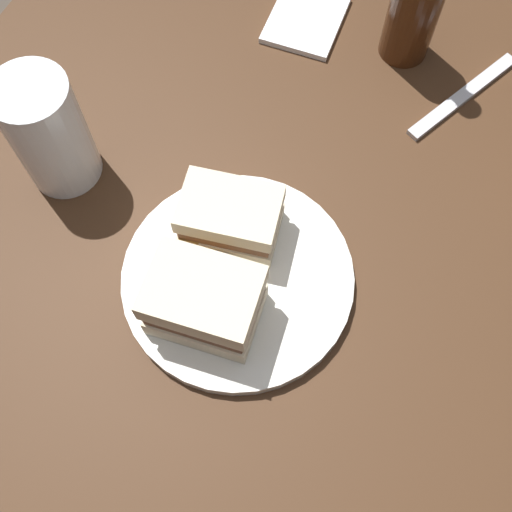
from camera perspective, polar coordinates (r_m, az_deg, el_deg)
The scene contains 13 objects.
ground_plane at distance 1.40m, azimuth 0.80°, elevation -12.72°, with size 6.00×6.00×0.00m, color #4C4238.
dining_table at distance 1.03m, azimuth 1.07°, elevation -8.57°, with size 1.26×0.93×0.77m, color #422816.
plate at distance 0.65m, azimuth -1.69°, elevation -2.10°, with size 0.24×0.24×0.02m, color silver.
sandwich_half_left at distance 0.63m, azimuth -2.49°, elevation 3.42°, with size 0.09×0.11×0.06m.
sandwich_half_right at distance 0.59m, azimuth -4.82°, elevation -4.20°, with size 0.09×0.11×0.07m.
potato_wedge_front at distance 0.64m, azimuth -5.40°, elevation -0.25°, with size 0.05×0.02×0.02m, color #B77F33.
potato_wedge_middle at distance 0.64m, azimuth -4.73°, elevation -0.56°, with size 0.05×0.02×0.02m, color #B77F33.
potato_wedge_back at distance 0.64m, azimuth -5.11°, elevation 0.49°, with size 0.04×0.02×0.02m, color #AD702D.
potato_wedge_left_edge at distance 0.64m, azimuth -3.59°, elevation 1.00°, with size 0.04×0.02×0.01m, color #AD702D.
potato_wedge_right_edge at distance 0.65m, azimuth -5.09°, elevation 2.03°, with size 0.05×0.02×0.02m, color #B77F33.
pint_glass at distance 0.70m, azimuth -18.49°, elevation 10.26°, with size 0.08×0.08×0.14m.
napkin at distance 0.85m, azimuth 4.65°, elevation 21.05°, with size 0.11×0.09×0.01m, color white.
fork at distance 0.81m, azimuth 18.67°, elevation 13.90°, with size 0.18×0.02×0.01m, color silver.
Camera 1 is at (-0.25, -0.09, 1.38)m, focal length 43.10 mm.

